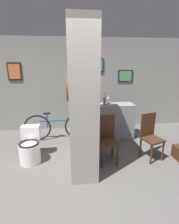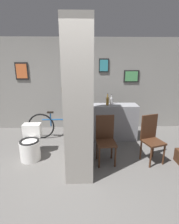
{
  "view_description": "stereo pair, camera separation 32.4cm",
  "coord_description": "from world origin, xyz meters",
  "px_view_note": "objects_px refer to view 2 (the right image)",
  "views": [
    {
      "loc": [
        -0.19,
        -2.44,
        1.99
      ],
      "look_at": [
        0.25,
        1.03,
        0.95
      ],
      "focal_mm": 28.0,
      "sensor_mm": 36.0,
      "label": 1
    },
    {
      "loc": [
        0.14,
        -2.47,
        1.99
      ],
      "look_at": [
        0.25,
        1.03,
        0.95
      ],
      "focal_mm": 28.0,
      "sensor_mm": 36.0,
      "label": 2
    }
  ],
  "objects_px": {
    "bicycle": "(61,125)",
    "chair_by_doorway": "(151,137)",
    "chair_near_pillar": "(105,138)",
    "bottle_tall": "(107,101)",
    "toilet": "(31,145)"
  },
  "relations": [
    {
      "from": "toilet",
      "to": "chair_near_pillar",
      "type": "height_order",
      "value": "chair_near_pillar"
    },
    {
      "from": "toilet",
      "to": "chair_by_doorway",
      "type": "distance_m",
      "value": 2.48
    },
    {
      "from": "chair_near_pillar",
      "to": "bottle_tall",
      "type": "xyz_separation_m",
      "value": [
        0.16,
        1.05,
        0.51
      ]
    },
    {
      "from": "chair_by_doorway",
      "to": "bottle_tall",
      "type": "distance_m",
      "value": 1.39
    },
    {
      "from": "chair_by_doorway",
      "to": "toilet",
      "type": "bearing_deg",
      "value": 158.23
    },
    {
      "from": "bicycle",
      "to": "toilet",
      "type": "bearing_deg",
      "value": -118.17
    },
    {
      "from": "bicycle",
      "to": "chair_by_doorway",
      "type": "bearing_deg",
      "value": -30.14
    },
    {
      "from": "chair_near_pillar",
      "to": "chair_by_doorway",
      "type": "xyz_separation_m",
      "value": [
        0.92,
        0.0,
        0.0
      ]
    },
    {
      "from": "toilet",
      "to": "chair_near_pillar",
      "type": "xyz_separation_m",
      "value": [
        1.54,
        -0.17,
        0.22
      ]
    },
    {
      "from": "toilet",
      "to": "chair_near_pillar",
      "type": "distance_m",
      "value": 1.57
    },
    {
      "from": "chair_near_pillar",
      "to": "bicycle",
      "type": "distance_m",
      "value": 1.54
    },
    {
      "from": "bicycle",
      "to": "bottle_tall",
      "type": "relative_size",
      "value": 5.61
    },
    {
      "from": "chair_near_pillar",
      "to": "bottle_tall",
      "type": "relative_size",
      "value": 3.13
    },
    {
      "from": "chair_by_doorway",
      "to": "bicycle",
      "type": "xyz_separation_m",
      "value": [
        -1.94,
        1.13,
        -0.16
      ]
    },
    {
      "from": "toilet",
      "to": "bicycle",
      "type": "relative_size",
      "value": 0.4
    }
  ]
}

